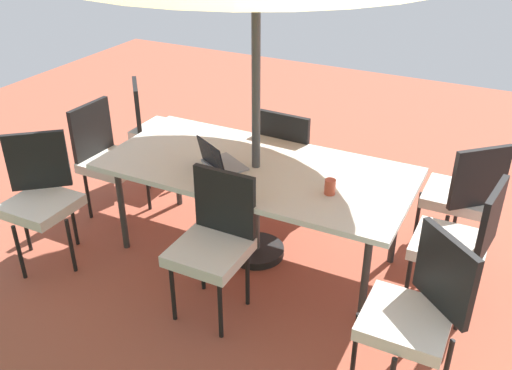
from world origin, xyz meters
The scene contains 12 objects.
ground_plane centered at (0.00, 0.00, -0.01)m, with size 10.00×10.00×0.02m, color #9E4C38.
dining_table centered at (0.00, 0.00, 0.72)m, with size 2.24×1.06×0.77m.
chair_southwest centered at (-1.37, -0.69, 0.55)m, with size 0.59×0.59×0.98m.
chair_northeast centered at (1.41, 0.73, 0.55)m, with size 0.58×0.59×0.98m.
chair_west centered at (-1.46, -0.04, 0.55)m, with size 0.49×0.48×0.98m.
chair_south centered at (0.02, -0.68, 0.55)m, with size 0.46×0.47×0.98m.
chair_north centered at (-0.03, 0.67, 0.55)m, with size 0.46×0.46×0.98m.
chair_southeast centered at (1.41, -0.70, 0.55)m, with size 0.58×0.58×0.98m.
chair_east centered at (1.40, -0.01, 0.55)m, with size 0.47×0.46×0.98m.
chair_northwest centered at (-1.35, 0.75, 0.55)m, with size 0.59×0.59×0.98m.
laptop centered at (0.23, 0.13, 0.82)m, with size 0.40×0.37×0.21m.
cup centered at (-0.61, 0.14, 0.82)m, with size 0.07×0.07×0.10m, color #CC4C33.
Camera 1 is at (-1.63, 3.23, 2.60)m, focal length 39.45 mm.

